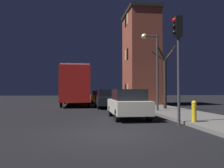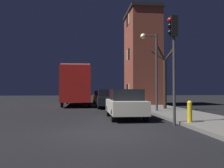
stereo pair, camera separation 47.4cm
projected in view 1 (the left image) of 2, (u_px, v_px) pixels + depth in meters
ground_plane at (113, 133)px, 8.68m from camera, size 120.00×120.00×0.00m
brick_building at (141, 57)px, 25.34m from camera, size 3.11×5.47×9.35m
streetlamp at (153, 59)px, 16.55m from camera, size 1.15×0.37×5.09m
traffic_light at (178, 47)px, 10.73m from camera, size 0.43×0.24×4.69m
bare_tree at (165, 76)px, 18.27m from camera, size 1.78×1.07×4.61m
bus at (76, 83)px, 24.56m from camera, size 2.56×9.01×3.69m
car_near_lane at (128, 104)px, 13.08m from camera, size 1.72×4.02×1.54m
car_mid_lane at (107, 98)px, 20.99m from camera, size 1.83×4.76×1.55m
car_far_lane at (99, 96)px, 29.03m from camera, size 1.87×4.51×1.42m
fire_hydrant at (194, 111)px, 10.60m from camera, size 0.21×0.21×0.91m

